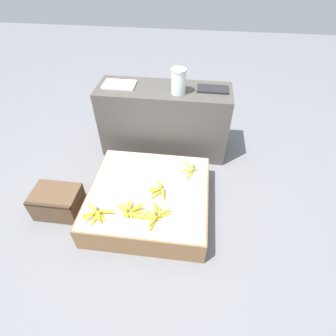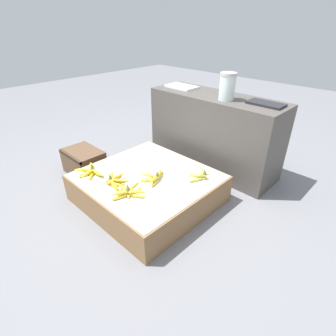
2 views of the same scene
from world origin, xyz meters
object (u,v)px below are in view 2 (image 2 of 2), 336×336
banana_bunch_front_left (91,171)px  banana_bunch_middle_midright (154,177)px  banana_bunch_front_midright (128,192)px  banana_bunch_back_right (201,175)px  foam_tray_white (182,87)px  wooden_crate (84,162)px  banana_bunch_front_midleft (114,181)px  glass_jar (227,86)px

banana_bunch_front_left → banana_bunch_middle_midright: bearing=34.1°
banana_bunch_front_midright → banana_bunch_back_right: 0.56m
banana_bunch_middle_midright → foam_tray_white: (-0.48, 0.83, 0.45)m
banana_bunch_front_left → banana_bunch_front_midright: banana_bunch_front_midright is taller
wooden_crate → banana_bunch_front_midright: banana_bunch_front_midright is taller
banana_bunch_front_midright → foam_tray_white: size_ratio=0.87×
wooden_crate → banana_bunch_front_midleft: 0.67m
banana_bunch_front_left → banana_bunch_back_right: same height
banana_bunch_middle_midright → glass_jar: (0.07, 0.76, 0.55)m
banana_bunch_front_midleft → foam_tray_white: 1.20m
banana_bunch_front_midleft → banana_bunch_front_midright: bearing=-4.8°
banana_bunch_front_left → foam_tray_white: foam_tray_white is taller
wooden_crate → foam_tray_white: bearing=70.1°
banana_bunch_front_midright → banana_bunch_middle_midright: 0.25m
wooden_crate → banana_bunch_front_midleft: banana_bunch_front_midleft is taller
banana_bunch_front_left → glass_jar: bearing=65.1°
banana_bunch_back_right → banana_bunch_front_left: bearing=-139.6°
banana_bunch_back_right → wooden_crate: bearing=-159.9°
banana_bunch_front_midleft → banana_bunch_middle_midright: 0.29m
banana_bunch_front_midright → banana_bunch_back_right: size_ratio=1.08×
banana_bunch_front_midright → glass_jar: (0.06, 1.01, 0.55)m
banana_bunch_front_midleft → glass_jar: 1.16m
banana_bunch_front_left → glass_jar: glass_jar is taller
banana_bunch_middle_midright → glass_jar: 0.94m
glass_jar → foam_tray_white: bearing=172.4°
wooden_crate → banana_bunch_front_left: 0.46m
banana_bunch_front_midright → foam_tray_white: bearing=114.5°
wooden_crate → banana_bunch_back_right: size_ratio=1.58×
foam_tray_white → banana_bunch_front_midleft: bearing=-74.0°
banana_bunch_middle_midright → banana_bunch_front_midright: bearing=-87.5°
banana_bunch_front_left → glass_jar: 1.27m
wooden_crate → banana_bunch_middle_midright: (0.83, 0.12, 0.14)m
banana_bunch_front_midright → glass_jar: bearing=86.8°
banana_bunch_front_left → banana_bunch_front_midleft: size_ratio=0.99×
banana_bunch_back_right → glass_jar: (-0.16, 0.49, 0.55)m
banana_bunch_front_left → foam_tray_white: (-0.07, 1.11, 0.45)m
banana_bunch_front_left → banana_bunch_back_right: size_ratio=1.07×
foam_tray_white → banana_bunch_front_left: bearing=-86.6°
banana_bunch_front_left → banana_bunch_front_midright: size_ratio=0.99×
wooden_crate → banana_bunch_front_midright: 0.86m
foam_tray_white → banana_bunch_back_right: bearing=-38.8°
wooden_crate → glass_jar: 1.43m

